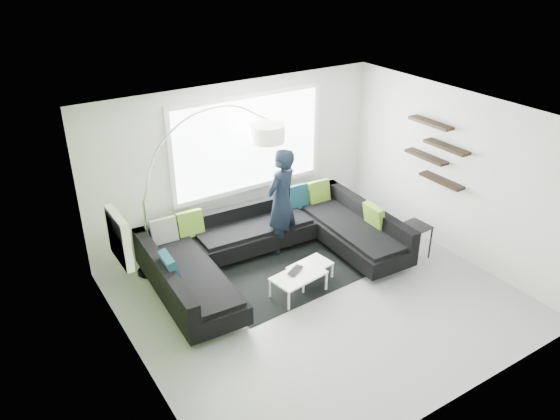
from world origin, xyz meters
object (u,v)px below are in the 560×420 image
(sectional_sofa, at_px, (275,250))
(arc_lamp, at_px, (143,201))
(side_table, at_px, (414,241))
(person, at_px, (281,202))
(laptop, at_px, (298,272))
(coffee_table, at_px, (305,278))

(sectional_sofa, relative_size, arc_lamp, 1.54)
(side_table, bearing_deg, person, 142.02)
(side_table, xyz_separation_m, laptop, (-2.23, 0.21, 0.06))
(sectional_sofa, bearing_deg, arc_lamp, 153.79)
(sectional_sofa, xyz_separation_m, coffee_table, (0.11, -0.68, -0.20))
(person, bearing_deg, arc_lamp, -35.28)
(coffee_table, xyz_separation_m, person, (0.30, 1.14, 0.76))
(arc_lamp, xyz_separation_m, side_table, (3.96, -1.90, -1.01))
(arc_lamp, relative_size, side_table, 4.38)
(coffee_table, bearing_deg, side_table, -15.48)
(sectional_sofa, height_order, coffee_table, sectional_sofa)
(laptop, bearing_deg, person, 40.14)
(laptop, bearing_deg, sectional_sofa, 58.00)
(arc_lamp, xyz_separation_m, person, (2.18, -0.51, -0.37))
(coffee_table, bearing_deg, arc_lamp, 130.05)
(arc_lamp, bearing_deg, person, -5.28)
(arc_lamp, relative_size, person, 1.40)
(person, relative_size, laptop, 4.78)
(side_table, relative_size, laptop, 1.53)
(arc_lamp, distance_m, side_table, 4.50)
(arc_lamp, relative_size, laptop, 6.69)
(sectional_sofa, height_order, laptop, sectional_sofa)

